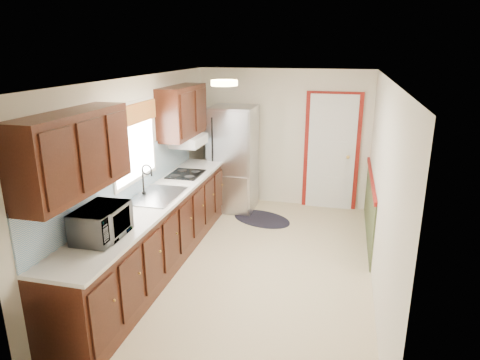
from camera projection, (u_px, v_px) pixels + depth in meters
The scene contains 8 objects.
room_shell at pixel (253, 179), 5.24m from camera, with size 3.20×5.20×2.52m.
kitchen_run at pixel (152, 208), 5.37m from camera, with size 0.63×4.00×2.20m.
back_wall_trim at pixel (339, 163), 7.15m from camera, with size 1.12×2.30×2.08m.
ceiling_fixture at pixel (224, 83), 4.77m from camera, with size 0.30×0.30×0.06m, color #FFD88C.
microwave at pixel (101, 220), 4.16m from camera, with size 0.58×0.32×0.39m, color white.
refrigerator at pixel (233, 159), 7.37m from camera, with size 0.76×0.76×1.80m.
rug at pixel (262, 219), 7.12m from camera, with size 1.02×0.66×0.01m, color black.
cooktop at pixel (186, 174), 6.31m from camera, with size 0.46×0.55×0.02m, color black.
Camera 1 is at (1.05, -4.90, 2.74)m, focal length 32.00 mm.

